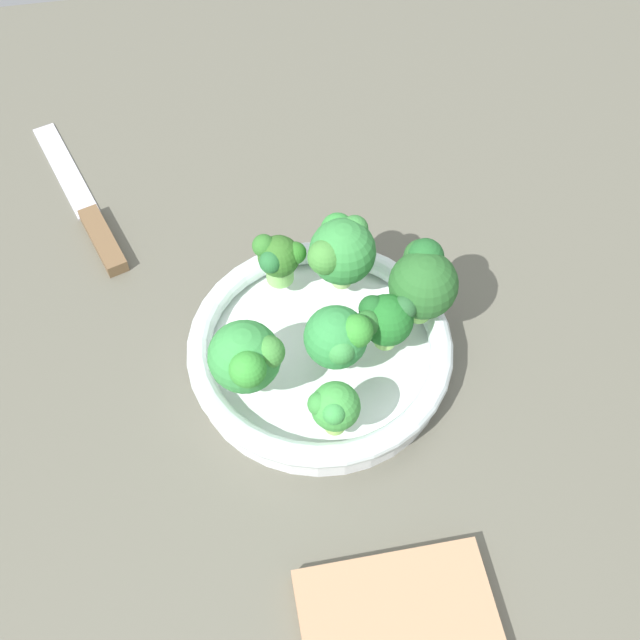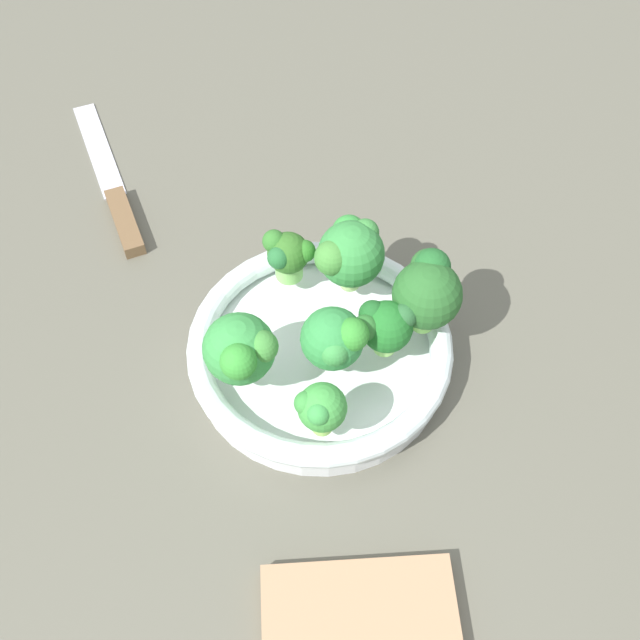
{
  "view_description": "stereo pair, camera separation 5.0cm",
  "coord_description": "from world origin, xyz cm",
  "views": [
    {
      "loc": [
        43.64,
        -11.56,
        66.2
      ],
      "look_at": [
        2.08,
        -3.88,
        7.11
      ],
      "focal_mm": 44.8,
      "sensor_mm": 36.0,
      "label": 1
    },
    {
      "loc": [
        44.26,
        -6.55,
        66.2
      ],
      "look_at": [
        2.08,
        -3.88,
        7.11
      ],
      "focal_mm": 44.8,
      "sensor_mm": 36.0,
      "label": 2
    }
  ],
  "objects": [
    {
      "name": "knife",
      "position": [
        -21.71,
        -25.86,
        0.55
      ],
      "size": [
        25.98,
        10.74,
        1.5
      ],
      "color": "silver",
      "rests_on": "ground_plane"
    },
    {
      "name": "broccoli_floret_1",
      "position": [
        -5.75,
        -6.53,
        7.36
      ],
      "size": [
        4.24,
        5.11,
        5.59
      ],
      "color": "#83C863",
      "rests_on": "bowl"
    },
    {
      "name": "ground_plane",
      "position": [
        0.0,
        0.0,
        -1.25
      ],
      "size": [
        130.0,
        130.0,
        2.5
      ],
      "primitive_type": "cube",
      "color": "#5A594C"
    },
    {
      "name": "broccoli_floret_5",
      "position": [
        3.48,
        1.88,
        7.73
      ],
      "size": [
        4.81,
        5.63,
        5.87
      ],
      "color": "#97D367",
      "rests_on": "bowl"
    },
    {
      "name": "bowl",
      "position": [
        2.08,
        -3.88,
        2.1
      ],
      "size": [
        25.43,
        25.43,
        4.11
      ],
      "color": "silver",
      "rests_on": "ground_plane"
    },
    {
      "name": "broccoli_floret_2",
      "position": [
        11.53,
        -4.44,
        7.61
      ],
      "size": [
        4.27,
        4.51,
        5.67
      ],
      "color": "#A0D462",
      "rests_on": "bowl"
    },
    {
      "name": "broccoli_floret_3",
      "position": [
        -4.44,
        -0.67,
        8.79
      ],
      "size": [
        7.24,
        6.79,
        7.76
      ],
      "color": "#A1CA73",
      "rests_on": "bowl"
    },
    {
      "name": "broccoli_floret_4",
      "position": [
        0.59,
        6.02,
        8.94
      ],
      "size": [
        7.21,
        6.45,
        7.88
      ],
      "color": "#85C959",
      "rests_on": "bowl"
    },
    {
      "name": "broccoli_floret_0",
      "position": [
        5.83,
        -11.02,
        8.41
      ],
      "size": [
        7.28,
        6.72,
        7.52
      ],
      "color": "#96D971",
      "rests_on": "bowl"
    },
    {
      "name": "broccoli_floret_6",
      "position": [
        4.98,
        -2.77,
        8.07
      ],
      "size": [
        6.0,
        6.03,
        6.85
      ],
      "color": "#80BD59",
      "rests_on": "bowl"
    }
  ]
}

